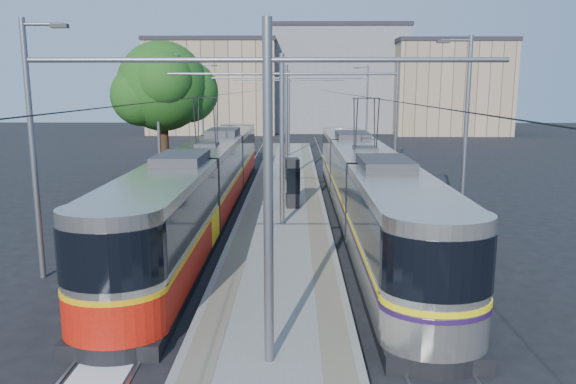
{
  "coord_description": "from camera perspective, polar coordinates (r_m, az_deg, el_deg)",
  "views": [
    {
      "loc": [
        0.53,
        -15.0,
        6.0
      ],
      "look_at": [
        0.24,
        8.34,
        1.6
      ],
      "focal_mm": 35.0,
      "sensor_mm": 36.0,
      "label": 1
    }
  ],
  "objects": [
    {
      "name": "track_arrow",
      "position": [
        14.03,
        -17.09,
        -15.11
      ],
      "size": [
        1.2,
        5.0,
        0.01
      ],
      "primitive_type": "cube",
      "color": "silver",
      "rests_on": "ground"
    },
    {
      "name": "ground",
      "position": [
        16.16,
        -1.25,
        -11.12
      ],
      "size": [
        160.0,
        160.0,
        0.0
      ],
      "primitive_type": "plane",
      "color": "black",
      "rests_on": "ground"
    },
    {
      "name": "street_lamps",
      "position": [
        36.05,
        -0.13,
        7.79
      ],
      "size": [
        15.18,
        38.22,
        8.0
      ],
      "color": "slate",
      "rests_on": "ground"
    },
    {
      "name": "platform",
      "position": [
        32.53,
        -0.23,
        0.32
      ],
      "size": [
        4.0,
        50.0,
        0.3
      ],
      "primitive_type": "cube",
      "color": "gray",
      "rests_on": "ground"
    },
    {
      "name": "tram_left",
      "position": [
        26.85,
        -8.15,
        1.37
      ],
      "size": [
        2.43,
        30.0,
        5.5
      ],
      "color": "black",
      "rests_on": "ground"
    },
    {
      "name": "catenary",
      "position": [
        29.19,
        -0.33,
        7.78
      ],
      "size": [
        9.2,
        70.0,
        7.0
      ],
      "color": "slate",
      "rests_on": "platform"
    },
    {
      "name": "rails",
      "position": [
        32.56,
        -0.23,
        0.08
      ],
      "size": [
        8.71,
        70.0,
        0.03
      ],
      "color": "gray",
      "rests_on": "ground"
    },
    {
      "name": "building_left",
      "position": [
        75.73,
        -7.4,
        10.58
      ],
      "size": [
        16.32,
        12.24,
        11.96
      ],
      "color": "tan",
      "rests_on": "ground"
    },
    {
      "name": "tactile_strip_right",
      "position": [
        32.51,
        2.32,
        0.58
      ],
      "size": [
        0.7,
        50.0,
        0.01
      ],
      "primitive_type": "cube",
      "color": "gray",
      "rests_on": "platform"
    },
    {
      "name": "shelter",
      "position": [
        26.83,
        0.45,
        1.07
      ],
      "size": [
        0.73,
        1.11,
        2.33
      ],
      "rotation": [
        0.0,
        0.0,
        0.08
      ],
      "color": "black",
      "rests_on": "platform"
    },
    {
      "name": "tram_right",
      "position": [
        25.02,
        7.75,
        1.05
      ],
      "size": [
        2.43,
        27.6,
        5.5
      ],
      "color": "black",
      "rests_on": "ground"
    },
    {
      "name": "tree",
      "position": [
        35.77,
        -11.99,
        10.3
      ],
      "size": [
        6.01,
        5.56,
        8.73
      ],
      "color": "#382314",
      "rests_on": "ground"
    },
    {
      "name": "building_right",
      "position": [
        75.55,
        15.91,
        10.19
      ],
      "size": [
        14.28,
        10.2,
        11.76
      ],
      "color": "tan",
      "rests_on": "ground"
    },
    {
      "name": "building_centre",
      "position": [
        79.19,
        4.77,
        11.35
      ],
      "size": [
        18.36,
        14.28,
        13.94
      ],
      "color": "gray",
      "rests_on": "ground"
    },
    {
      "name": "tactile_strip_left",
      "position": [
        32.56,
        -2.79,
        0.59
      ],
      "size": [
        0.7,
        50.0,
        0.01
      ],
      "primitive_type": "cube",
      "color": "gray",
      "rests_on": "platform"
    }
  ]
}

